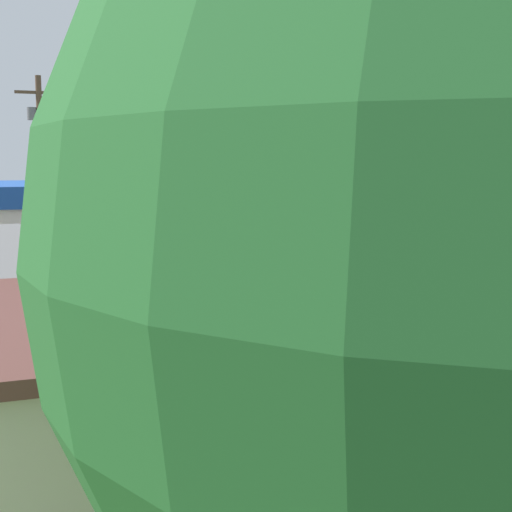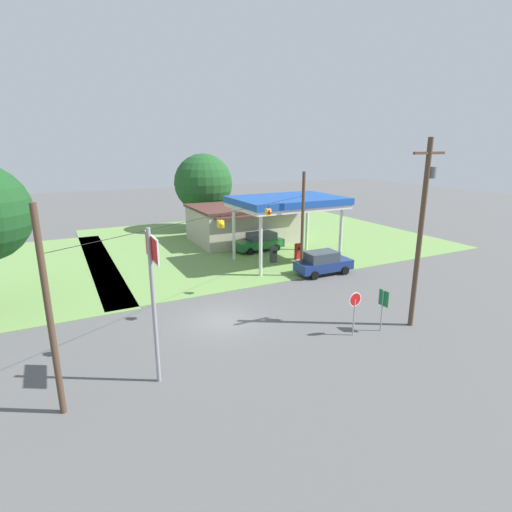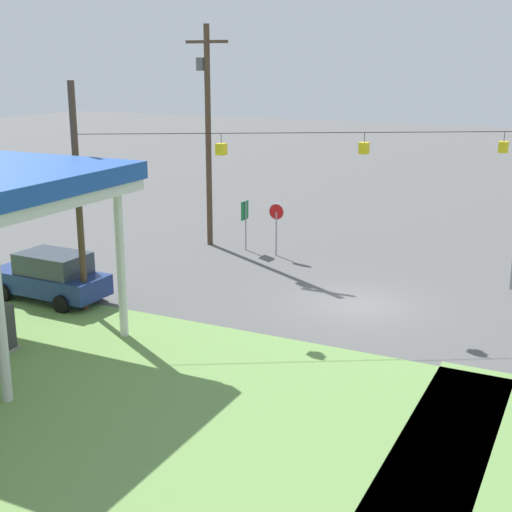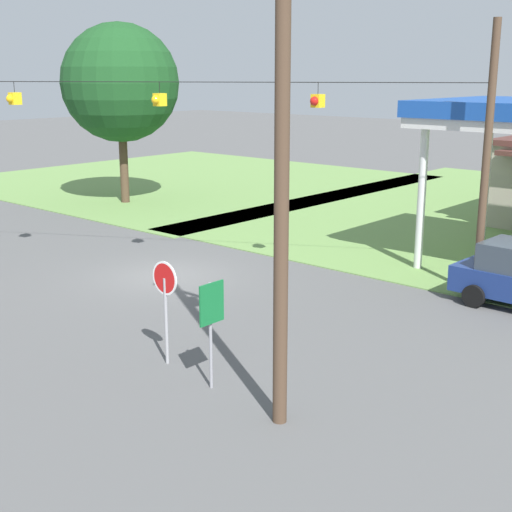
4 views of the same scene
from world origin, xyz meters
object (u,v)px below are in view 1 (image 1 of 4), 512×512
Objects in this scene: route_sign at (89,257)px; utility_pole_main at (41,173)px; car_at_pumps_front at (34,316)px; tree_behind_station at (476,250)px; stop_sign_roadside at (125,254)px; fuel_pump_near at (113,348)px; gas_station_store at (117,413)px; stop_sign_overhead at (318,190)px; car_at_pumps_rear at (104,386)px; gas_station_canopy at (65,201)px; fuel_pump_far at (25,356)px.

utility_pole_main is at bearing -5.73° from route_sign.
tree_behind_station reaches higher than car_at_pumps_front.
fuel_pump_near is at bearing -101.72° from stop_sign_roadside.
route_sign reaches higher than fuel_pump_near.
route_sign is 0.26× the size of tree_behind_station.
stop_sign_overhead is (-14.84, -22.91, 2.92)m from gas_station_store.
tree_behind_station is at bearing -94.88° from stop_sign_roadside.
gas_station_store is 4.34× the size of stop_sign_roadside.
car_at_pumps_rear is (0.94, 4.44, 0.22)m from fuel_pump_near.
stop_sign_overhead reaches higher than gas_station_canopy.
car_at_pumps_front is at bearing -117.34° from stop_sign_roadside.
car_at_pumps_front is 0.68× the size of stop_sign_overhead.
gas_station_canopy reaches higher than gas_station_store.
car_at_pumps_front is at bearing 30.76° from stop_sign_overhead.
stop_sign_roadside is at bearing 74.99° from car_at_pumps_rear.
route_sign is at bearing -104.55° from fuel_pump_far.
car_at_pumps_front is 1.96× the size of route_sign.
gas_station_store is 2.19× the size of car_at_pumps_rear.
fuel_pump_far is 0.63× the size of route_sign.
route_sign is (1.77, -0.28, -0.10)m from stop_sign_roadside.
gas_station_canopy is at bearing -106.64° from stop_sign_roadside.
tree_behind_station is (-1.57, 16.86, 0.42)m from gas_station_canopy.
stop_sign_overhead reaches higher than stop_sign_roadside.
stop_sign_overhead is 0.66× the size of utility_pole_main.
gas_station_store is 4.94m from car_at_pumps_rear.
gas_station_store reaches higher than car_at_pumps_front.
fuel_pump_far is at bearing 85.05° from car_at_pumps_front.
car_at_pumps_front reaches higher than car_at_pumps_rear.
stop_sign_overhead reaches higher than fuel_pump_far.
fuel_pump_far is at bearing -0.07° from gas_station_canopy.
car_at_pumps_rear is at bearing 110.29° from fuel_pump_far.
stop_sign_overhead is (-14.38, -18.09, 3.94)m from car_at_pumps_rear.
gas_station_store is 13.73m from car_at_pumps_front.
stop_sign_overhead is (-14.73, -13.66, -0.39)m from gas_station_canopy.
car_at_pumps_front is 11.31m from utility_pole_main.
fuel_pump_near is 0.61× the size of stop_sign_roadside.
fuel_pump_near is 17.58m from tree_behind_station.
tree_behind_station is at bearing -87.65° from car_at_pumps_rear.
utility_pole_main is (3.88, -0.49, 4.03)m from stop_sign_roadside.
tree_behind_station reaches higher than fuel_pump_far.
car_at_pumps_rear is at bearing 90.08° from utility_pole_main.
stop_sign_roadside is at bearing -111.33° from fuel_pump_far.
utility_pole_main is at bearing -94.66° from car_at_pumps_front.
stop_sign_roadside is at bearing -101.72° from fuel_pump_near.
fuel_pump_near is at bearing -179.93° from gas_station_canopy.
fuel_pump_far is 0.22× the size of stop_sign_overhead.
fuel_pump_near is at bearing 116.67° from car_at_pumps_front.
car_at_pumps_front is (0.78, -4.43, -4.31)m from gas_station_canopy.
route_sign is (-3.22, -9.93, 0.75)m from car_at_pumps_front.
route_sign is at bearing -99.63° from gas_station_canopy.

